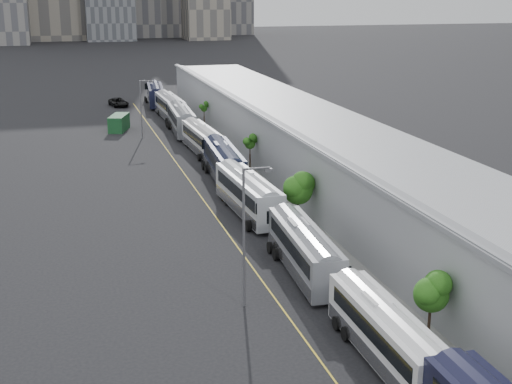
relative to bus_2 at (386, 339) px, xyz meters
name	(u,v)px	position (x,y,z in m)	size (l,w,h in m)	color
sidewalk	(347,231)	(6.90, 22.43, -1.44)	(10.00, 170.00, 0.12)	gray
lane_line	(234,242)	(-3.60, 22.43, -1.49)	(0.12, 160.00, 0.02)	gold
depot	(389,191)	(10.89, 22.43, 2.01)	(12.45, 160.40, 7.20)	gray
bus_2	(386,339)	(0.00, 0.00, 0.00)	(2.73, 12.18, 3.56)	white
bus_3	(304,254)	(-0.10, 14.07, 0.09)	(3.35, 13.01, 3.76)	gray
bus_4	(248,198)	(-0.36, 29.70, 0.18)	(3.41, 13.74, 3.98)	#B9BDC4
bus_5	(224,165)	(0.33, 42.93, 0.19)	(3.60, 13.86, 4.01)	#161B32
bus_6	(202,141)	(0.63, 57.33, 0.07)	(3.13, 12.82, 3.72)	silver
bus_7	(181,122)	(0.31, 71.27, 0.20)	(3.48, 13.91, 4.03)	gray
bus_8	(170,109)	(0.60, 84.02, 0.20)	(3.17, 13.83, 4.02)	#B0B1BB
bus_9	(156,97)	(0.25, 98.96, 0.16)	(3.97, 13.65, 3.93)	black
tree_1	(431,290)	(3.60, 1.48, 2.06)	(2.19, 2.19, 4.67)	black
tree_2	(298,186)	(3.32, 25.65, 2.19)	(2.75, 2.75, 5.08)	black
tree_3	(250,143)	(4.07, 45.42, 2.07)	(1.26, 1.26, 4.30)	black
tree_4	(204,109)	(4.19, 73.03, 1.79)	(1.01, 1.01, 3.96)	black
street_lamp_near	(246,229)	(-5.84, 9.68, 4.13)	(2.04, 0.22, 9.86)	#59595E
street_lamp_far	(142,105)	(-5.66, 69.28, 3.39)	(2.04, 0.22, 8.42)	#59595E
shipping_container	(119,123)	(-8.59, 76.00, -0.30)	(2.19, 5.71, 2.39)	#14411F
suv	(119,102)	(-6.59, 99.57, -0.72)	(2.58, 5.61, 1.56)	black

